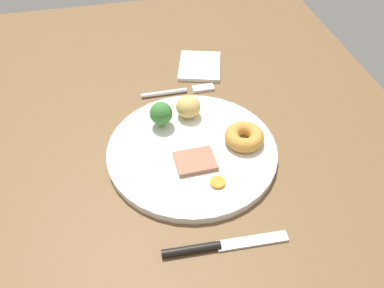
% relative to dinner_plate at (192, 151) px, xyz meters
% --- Properties ---
extents(dining_table, '(1.20, 0.84, 0.04)m').
position_rel_dinner_plate_xyz_m(dining_table, '(-0.01, 0.01, -0.02)').
color(dining_table, brown).
rests_on(dining_table, ground).
extents(dinner_plate, '(0.30, 0.30, 0.01)m').
position_rel_dinner_plate_xyz_m(dinner_plate, '(0.00, 0.00, 0.00)').
color(dinner_plate, white).
rests_on(dinner_plate, dining_table).
extents(meat_slice_main, '(0.06, 0.07, 0.01)m').
position_rel_dinner_plate_xyz_m(meat_slice_main, '(0.03, -0.00, 0.01)').
color(meat_slice_main, '#9E664C').
rests_on(meat_slice_main, dinner_plate).
extents(yorkshire_pudding, '(0.07, 0.07, 0.03)m').
position_rel_dinner_plate_xyz_m(yorkshire_pudding, '(0.00, 0.09, 0.02)').
color(yorkshire_pudding, '#C68938').
rests_on(yorkshire_pudding, dinner_plate).
extents(roast_potato_left, '(0.06, 0.06, 0.04)m').
position_rel_dinner_plate_xyz_m(roast_potato_left, '(-0.09, 0.02, 0.03)').
color(roast_potato_left, '#D8B260').
rests_on(roast_potato_left, dinner_plate).
extents(carrot_coin_front, '(0.03, 0.03, 0.01)m').
position_rel_dinner_plate_xyz_m(carrot_coin_front, '(0.09, 0.02, 0.01)').
color(carrot_coin_front, orange).
rests_on(carrot_coin_front, dinner_plate).
extents(broccoli_floret, '(0.04, 0.04, 0.05)m').
position_rel_dinner_plate_xyz_m(broccoli_floret, '(-0.07, -0.04, 0.03)').
color(broccoli_floret, '#8CB766').
rests_on(broccoli_floret, dinner_plate).
extents(fork, '(0.02, 0.15, 0.01)m').
position_rel_dinner_plate_xyz_m(fork, '(-0.18, 0.01, -0.00)').
color(fork, silver).
rests_on(fork, dining_table).
extents(knife, '(0.02, 0.19, 0.01)m').
position_rel_dinner_plate_xyz_m(knife, '(0.19, -0.01, -0.00)').
color(knife, black).
rests_on(knife, dining_table).
extents(folded_napkin, '(0.13, 0.12, 0.01)m').
position_rel_dinner_plate_xyz_m(folded_napkin, '(-0.26, 0.07, -0.00)').
color(folded_napkin, white).
rests_on(folded_napkin, dining_table).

